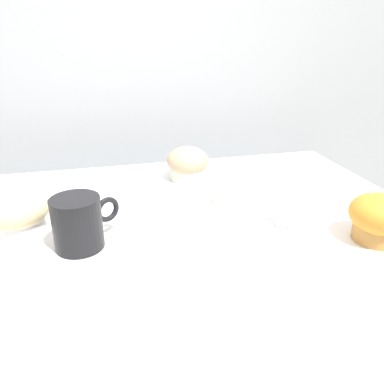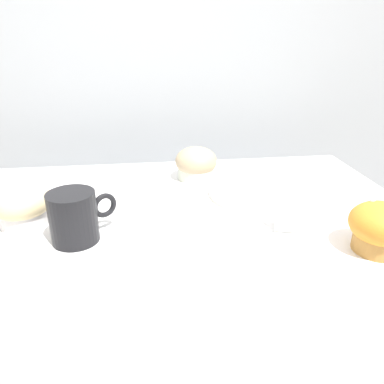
% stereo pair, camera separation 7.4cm
% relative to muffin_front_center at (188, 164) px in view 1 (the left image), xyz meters
% --- Properties ---
extents(wall_back, '(3.20, 0.10, 1.80)m').
position_rel_muffin_front_center_xyz_m(wall_back, '(-0.07, 0.42, -0.03)').
color(wall_back, '#B2B7BC').
rests_on(wall_back, ground).
extents(display_counter, '(1.00, 0.64, 0.90)m').
position_rel_muffin_front_center_xyz_m(display_counter, '(-0.07, -0.18, -0.49)').
color(display_counter, white).
rests_on(display_counter, ground).
extents(muffin_front_center, '(0.10, 0.10, 0.08)m').
position_rel_muffin_front_center_xyz_m(muffin_front_center, '(0.00, 0.00, 0.00)').
color(muffin_front_center, silver).
rests_on(muffin_front_center, display_counter).
extents(muffin_back_left, '(0.10, 0.10, 0.09)m').
position_rel_muffin_front_center_xyz_m(muffin_back_left, '(0.25, -0.37, 0.01)').
color(muffin_back_left, '#C0863F').
rests_on(muffin_back_left, display_counter).
extents(muffin_back_right, '(0.11, 0.11, 0.08)m').
position_rel_muffin_front_center_xyz_m(muffin_back_right, '(-0.36, -0.19, 0.00)').
color(muffin_back_right, white).
rests_on(muffin_back_right, display_counter).
extents(coffee_cup, '(0.11, 0.09, 0.09)m').
position_rel_muffin_front_center_xyz_m(coffee_cup, '(-0.25, -0.27, 0.01)').
color(coffee_cup, black).
rests_on(coffee_cup, display_counter).
extents(serving_plate, '(0.20, 0.20, 0.01)m').
position_rel_muffin_front_center_xyz_m(serving_plate, '(0.11, -0.12, -0.03)').
color(serving_plate, beige).
rests_on(serving_plate, display_counter).
extents(price_card, '(0.06, 0.05, 0.06)m').
position_rel_muffin_front_center_xyz_m(price_card, '(0.13, -0.30, -0.01)').
color(price_card, white).
rests_on(price_card, display_counter).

